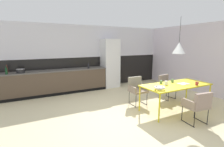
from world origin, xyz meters
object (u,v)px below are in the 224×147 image
at_px(fruit_bowl, 160,88).
at_px(cooking_pot, 21,71).
at_px(open_book, 183,84).
at_px(bottle_oil_tall, 6,71).
at_px(mug_dark_espresso, 172,81).
at_px(refrigerator_column, 110,63).
at_px(bottle_spice_small, 89,66).
at_px(mug_glass_clear, 166,83).
at_px(pendant_lamp_over_table_near, 179,48).
at_px(armchair_far_side, 198,103).
at_px(armchair_corner_seat, 137,87).
at_px(dining_table, 176,86).
at_px(mug_short_terracotta, 197,83).
at_px(mug_tall_blue, 161,82).
at_px(armchair_facing_counter, 166,84).
at_px(bottle_vinegar_dark, 7,70).

distance_m(fruit_bowl, cooking_pot, 4.50).
bearing_deg(open_book, bottle_oil_tall, 145.64).
relative_size(fruit_bowl, mug_dark_espresso, 2.38).
relative_size(refrigerator_column, bottle_spice_small, 8.60).
height_order(mug_glass_clear, pendant_lamp_over_table_near, pendant_lamp_over_table_near).
height_order(armchair_far_side, mug_glass_clear, mug_glass_clear).
height_order(armchair_corner_seat, bottle_spice_small, bottle_spice_small).
distance_m(dining_table, bottle_oil_tall, 5.21).
bearing_deg(mug_short_terracotta, dining_table, 143.41).
xyz_separation_m(fruit_bowl, mug_glass_clear, (0.52, 0.30, 0.00)).
relative_size(dining_table, bottle_spice_small, 8.32).
height_order(mug_tall_blue, bottle_spice_small, bottle_spice_small).
xyz_separation_m(cooking_pot, bottle_spice_small, (2.36, -0.08, 0.03)).
relative_size(armchair_facing_counter, open_book, 2.71).
bearing_deg(bottle_vinegar_dark, armchair_corner_seat, -32.74).
relative_size(armchair_far_side, bottle_spice_small, 3.29).
bearing_deg(armchair_corner_seat, fruit_bowl, 84.97).
bearing_deg(mug_tall_blue, open_book, -33.50).
distance_m(armchair_facing_counter, bottle_spice_small, 2.98).
distance_m(armchair_far_side, cooking_pot, 5.40).
bearing_deg(bottle_spice_small, armchair_facing_counter, -46.37).
height_order(armchair_far_side, fruit_bowl, fruit_bowl).
xyz_separation_m(mug_glass_clear, cooking_pot, (-3.57, 3.01, 0.17)).
xyz_separation_m(dining_table, fruit_bowl, (-0.80, -0.20, 0.09)).
xyz_separation_m(armchair_corner_seat, bottle_spice_small, (-0.82, 2.10, 0.47)).
bearing_deg(bottle_oil_tall, mug_glass_clear, -36.24).
xyz_separation_m(armchair_facing_counter, mug_tall_blue, (-0.83, -0.61, 0.28)).
height_order(armchair_corner_seat, cooking_pot, cooking_pot).
bearing_deg(open_book, armchair_facing_counter, 71.59).
bearing_deg(open_book, mug_short_terracotta, -51.68).
distance_m(refrigerator_column, cooking_pot, 3.41).
xyz_separation_m(open_book, mug_glass_clear, (-0.50, 0.15, 0.05)).
height_order(mug_dark_espresso, mug_glass_clear, mug_glass_clear).
height_order(armchair_far_side, bottle_spice_small, bottle_spice_small).
bearing_deg(mug_glass_clear, bottle_oil_tall, 143.76).
bearing_deg(bottle_oil_tall, dining_table, -35.25).
bearing_deg(cooking_pot, open_book, -37.75).
distance_m(mug_dark_espresso, cooking_pot, 4.89).
bearing_deg(open_book, armchair_corner_seat, 132.23).
relative_size(mug_glass_clear, cooking_pot, 0.52).
bearing_deg(mug_tall_blue, armchair_facing_counter, 36.41).
relative_size(armchair_far_side, bottle_vinegar_dark, 2.84).
bearing_deg(mug_glass_clear, cooking_pot, 139.92).
height_order(armchair_far_side, bottle_oil_tall, bottle_oil_tall).
distance_m(armchair_corner_seat, open_book, 1.34).
relative_size(armchair_corner_seat, mug_tall_blue, 7.30).
relative_size(mug_dark_espresso, bottle_spice_small, 0.48).
relative_size(open_book, bottle_spice_small, 1.24).
distance_m(mug_dark_espresso, mug_glass_clear, 0.41).
bearing_deg(mug_short_terracotta, armchair_facing_counter, 85.03).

